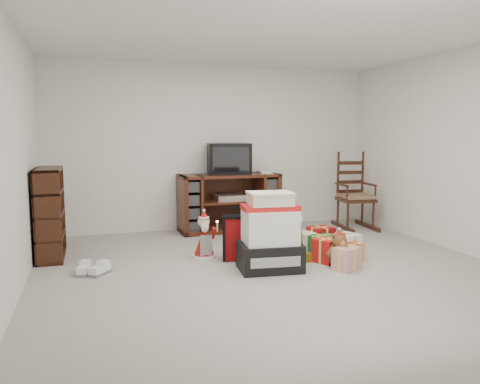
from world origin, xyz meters
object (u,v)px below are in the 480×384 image
object	(u,v)px
red_suitcase	(241,237)
santa_figurine	(273,232)
bookshelf	(50,215)
crt_television	(229,159)
gift_pile	(270,237)
mrs_claus_figurine	(204,240)
gift_cluster	(332,247)
sneaker_pair	(92,270)
tv_stand	(229,202)
teddy_bear	(338,252)
rocking_chair	(353,201)

from	to	relation	value
red_suitcase	santa_figurine	xyz separation A→B (m)	(0.53, 0.31, -0.04)
bookshelf	crt_television	distance (m)	2.67
gift_pile	crt_television	xyz separation A→B (m)	(0.18, 2.15, 0.73)
gift_pile	mrs_claus_figurine	world-z (taller)	gift_pile
crt_television	mrs_claus_figurine	bearing A→B (deg)	-107.92
red_suitcase	gift_cluster	bearing A→B (deg)	2.14
gift_pile	red_suitcase	xyz separation A→B (m)	(-0.16, 0.50, -0.10)
sneaker_pair	crt_television	xyz separation A→B (m)	(2.02, 1.73, 1.05)
sneaker_pair	tv_stand	bearing A→B (deg)	63.62
teddy_bear	sneaker_pair	bearing A→B (deg)	168.93
gift_pile	santa_figurine	size ratio (longest dim) A/B	1.38
teddy_bear	santa_figurine	xyz separation A→B (m)	(-0.42, 0.90, 0.07)
rocking_chair	red_suitcase	size ratio (longest dim) A/B	2.00
red_suitcase	mrs_claus_figurine	world-z (taller)	red_suitcase
tv_stand	gift_cluster	size ratio (longest dim) A/B	1.43
rocking_chair	mrs_claus_figurine	distance (m)	2.88
bookshelf	rocking_chair	size ratio (longest dim) A/B	0.86
red_suitcase	mrs_claus_figurine	bearing A→B (deg)	165.63
mrs_claus_figurine	crt_television	xyz separation A→B (m)	(0.74, 1.44, 0.88)
tv_stand	bookshelf	bearing A→B (deg)	-162.91
tv_stand	crt_television	bearing A→B (deg)	71.50
santa_figurine	mrs_claus_figurine	world-z (taller)	santa_figurine
sneaker_pair	gift_pile	bearing A→B (deg)	10.24
rocking_chair	tv_stand	bearing A→B (deg)	176.29
rocking_chair	santa_figurine	world-z (taller)	rocking_chair
santa_figurine	gift_cluster	distance (m)	0.77
bookshelf	mrs_claus_figurine	size ratio (longest dim) A/B	1.88
tv_stand	rocking_chair	xyz separation A→B (m)	(1.93, -0.36, -0.01)
tv_stand	teddy_bear	distance (m)	2.32
rocking_chair	red_suitcase	xyz separation A→B (m)	(-2.27, -1.28, -0.15)
mrs_claus_figurine	teddy_bear	bearing A→B (deg)	-31.13
rocking_chair	teddy_bear	bearing A→B (deg)	-118.64
bookshelf	santa_figurine	bearing A→B (deg)	-10.65
santa_figurine	mrs_claus_figurine	xyz separation A→B (m)	(-0.92, -0.09, -0.01)
red_suitcase	mrs_claus_figurine	xyz separation A→B (m)	(-0.39, 0.22, -0.05)
rocking_chair	mrs_claus_figurine	bearing A→B (deg)	-151.48
red_suitcase	mrs_claus_figurine	size ratio (longest dim) A/B	1.09
gift_pile	teddy_bear	world-z (taller)	gift_pile
mrs_claus_figurine	bookshelf	bearing A→B (deg)	161.11
teddy_bear	crt_television	xyz separation A→B (m)	(-0.60, 2.24, 0.93)
santa_figurine	crt_television	xyz separation A→B (m)	(-0.18, 1.34, 0.86)
bookshelf	santa_figurine	size ratio (longest dim) A/B	1.78
tv_stand	teddy_bear	bearing A→B (deg)	-76.40
rocking_chair	teddy_bear	world-z (taller)	rocking_chair
gift_pile	red_suitcase	size ratio (longest dim) A/B	1.34
bookshelf	gift_cluster	world-z (taller)	bookshelf
gift_cluster	rocking_chair	bearing A→B (deg)	51.38
gift_cluster	crt_television	xyz separation A→B (m)	(-0.71, 1.90, 0.97)
teddy_bear	santa_figurine	size ratio (longest dim) A/B	0.62
gift_cluster	bookshelf	bearing A→B (deg)	161.69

